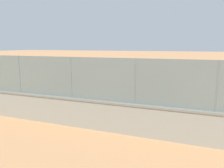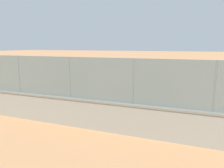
{
  "view_description": "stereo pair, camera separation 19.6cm",
  "coord_description": "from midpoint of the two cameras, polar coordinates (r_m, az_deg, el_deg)",
  "views": [
    {
      "loc": [
        -7.67,
        19.21,
        3.76
      ],
      "look_at": [
        -2.22,
        5.52,
        1.05
      ],
      "focal_mm": 33.56,
      "sensor_mm": 36.0,
      "label": 1
    },
    {
      "loc": [
        -7.86,
        19.14,
        3.76
      ],
      "look_at": [
        -2.22,
        5.52,
        1.05
      ],
      "focal_mm": 33.56,
      "sensor_mm": 36.0,
      "label": 2
    }
  ],
  "objects": [
    {
      "name": "perimeter_wall",
      "position": [
        11.03,
        -18.01,
        -6.27
      ],
      "size": [
        27.76,
        1.0,
        1.37
      ],
      "color": "gray",
      "rests_on": "ground_plane"
    },
    {
      "name": "courtside_bench",
      "position": [
        11.7,
        -7.74,
        -6.06
      ],
      "size": [
        1.61,
        0.41,
        0.87
      ],
      "color": "#4C6B4C",
      "rests_on": "ground_plane"
    },
    {
      "name": "player_crossing_court",
      "position": [
        19.27,
        10.98,
        2.02
      ],
      "size": [
        0.83,
        1.01,
        1.7
      ],
      "color": "navy",
      "rests_on": "ground_plane"
    },
    {
      "name": "ground_plane",
      "position": [
        21.03,
        -0.33,
        0.1
      ],
      "size": [
        260.0,
        260.0,
        0.0
      ],
      "primitive_type": "plane",
      "color": "tan"
    },
    {
      "name": "fence_panel_on_wall",
      "position": [
        10.69,
        -18.5,
        2.11
      ],
      "size": [
        27.27,
        0.63,
        1.89
      ],
      "color": "slate",
      "rests_on": "perimeter_wall"
    },
    {
      "name": "player_foreground_swinging",
      "position": [
        19.69,
        2.03,
        1.96
      ],
      "size": [
        1.02,
        0.7,
        1.49
      ],
      "color": "#B2B2B2",
      "rests_on": "ground_plane"
    },
    {
      "name": "sports_ball",
      "position": [
        15.83,
        -0.05,
        1.95
      ],
      "size": [
        0.16,
        0.16,
        0.16
      ],
      "primitive_type": "sphere",
      "color": "yellow"
    },
    {
      "name": "player_baseline_waiting",
      "position": [
        17.89,
        5.81,
        1.22
      ],
      "size": [
        0.98,
        0.84,
        1.57
      ],
      "color": "black",
      "rests_on": "ground_plane"
    },
    {
      "name": "spare_ball_by_wall",
      "position": [
        10.92,
        -0.57,
        -9.21
      ],
      "size": [
        0.19,
        0.19,
        0.19
      ],
      "primitive_type": "sphere",
      "color": "white",
      "rests_on": "ground_plane"
    }
  ]
}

